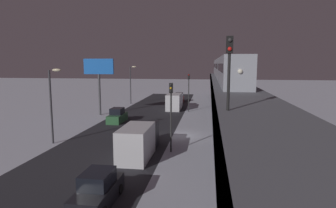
% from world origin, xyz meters
% --- Properties ---
extents(ground_plane, '(240.00, 240.00, 0.00)m').
position_xyz_m(ground_plane, '(0.00, 0.00, 0.00)').
color(ground_plane, silver).
extents(avenue_asphalt, '(11.00, 90.24, 0.01)m').
position_xyz_m(avenue_asphalt, '(6.41, 0.00, 0.00)').
color(avenue_asphalt, '#28282D').
rests_on(avenue_asphalt, ground_plane).
extents(elevated_railway, '(5.00, 90.24, 5.58)m').
position_xyz_m(elevated_railway, '(-5.71, 0.00, 4.82)').
color(elevated_railway, slate).
rests_on(elevated_railway, ground_plane).
extents(subway_train, '(2.94, 55.47, 3.40)m').
position_xyz_m(subway_train, '(-5.81, -22.24, 7.36)').
color(subway_train, '#999EA8').
rests_on(subway_train, elevated_railway).
extents(rail_signal, '(0.36, 0.41, 4.00)m').
position_xyz_m(rail_signal, '(-4.12, 15.99, 8.30)').
color(rail_signal, black).
rests_on(rail_signal, elevated_railway).
extents(sedan_black, '(1.91, 4.63, 1.97)m').
position_xyz_m(sedan_black, '(3.21, 16.73, 0.79)').
color(sedan_black, black).
rests_on(sedan_black, ground_plane).
extents(sedan_green, '(1.80, 4.44, 1.97)m').
position_xyz_m(sedan_green, '(9.61, -6.61, 0.80)').
color(sedan_green, '#2D6038').
rests_on(sedan_green, ground_plane).
extents(sedan_red, '(1.80, 4.63, 1.97)m').
position_xyz_m(sedan_red, '(3.21, -29.10, 0.80)').
color(sedan_red, '#A51E1E').
rests_on(sedan_red, ground_plane).
extents(box_truck, '(2.40, 7.40, 2.80)m').
position_xyz_m(box_truck, '(3.01, -19.48, 1.35)').
color(box_truck, silver).
rests_on(box_truck, ground_plane).
extents(delivery_van, '(2.40, 7.40, 2.80)m').
position_xyz_m(delivery_van, '(3.01, 7.48, 1.35)').
color(delivery_van, black).
rests_on(delivery_van, ground_plane).
extents(traffic_light_near, '(0.32, 0.44, 6.40)m').
position_xyz_m(traffic_light_near, '(0.31, 6.19, 4.20)').
color(traffic_light_near, '#2D2D2D').
rests_on(traffic_light_near, ground_plane).
extents(traffic_light_mid, '(0.32, 0.44, 6.40)m').
position_xyz_m(traffic_light_mid, '(0.31, -16.83, 4.20)').
color(traffic_light_mid, '#2D2D2D').
rests_on(traffic_light_mid, ground_plane).
extents(commercial_billboard, '(4.80, 0.36, 8.90)m').
position_xyz_m(commercial_billboard, '(14.11, -11.68, 6.83)').
color(commercial_billboard, '#4C4C51').
rests_on(commercial_billboard, ground_plane).
extents(street_lamp_near, '(1.35, 0.44, 7.65)m').
position_xyz_m(street_lamp_near, '(12.48, 5.00, 4.81)').
color(street_lamp_near, '#38383D').
rests_on(street_lamp_near, ground_plane).
extents(street_lamp_far, '(1.35, 0.44, 7.65)m').
position_xyz_m(street_lamp_far, '(12.48, -25.00, 4.81)').
color(street_lamp_far, '#38383D').
rests_on(street_lamp_far, ground_plane).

